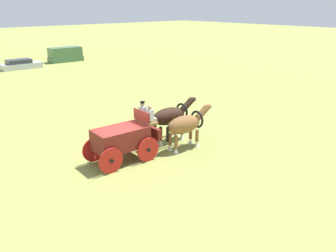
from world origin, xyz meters
TOP-DOWN VIEW (x-y plane):
  - ground_plane at (0.00, 0.00)m, footprint 220.00×220.00m
  - show_wagon at (0.17, -0.01)m, footprint 5.61×1.96m
  - draft_horse_near at (3.67, 0.45)m, footprint 3.22×1.08m
  - draft_horse_off at (3.60, -0.85)m, footprint 3.16×1.07m
  - parked_vehicle_d at (5.96, 29.87)m, footprint 4.60×1.89m
  - parked_vehicle_e at (12.62, 31.59)m, footprint 4.46×2.10m

SIDE VIEW (x-z plane):
  - ground_plane at x=0.00m, z-range 0.00..0.00m
  - parked_vehicle_d at x=5.96m, z-range -0.08..1.07m
  - parked_vehicle_e at x=12.62m, z-range -0.03..1.87m
  - show_wagon at x=0.17m, z-range -0.18..2.57m
  - draft_horse_off at x=3.60m, z-range 0.23..2.40m
  - draft_horse_near at x=3.67m, z-range 0.28..2.59m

